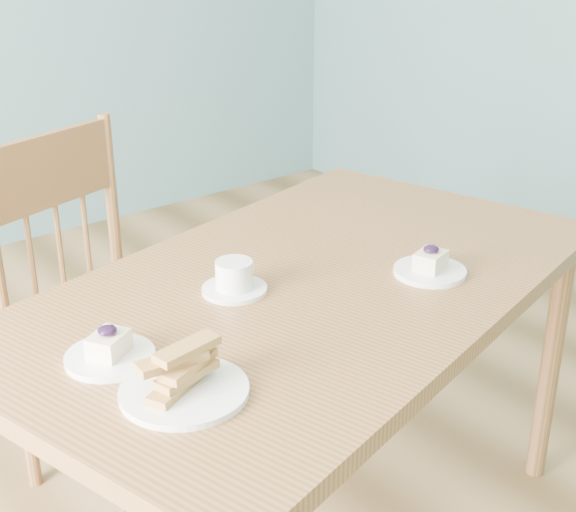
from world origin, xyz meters
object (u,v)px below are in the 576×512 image
(dining_table, at_px, (309,310))
(biscotti_plate, at_px, (184,380))
(cheesecake_plate_far, at_px, (110,352))
(coffee_cup, at_px, (235,279))
(cheesecake_plate_near, at_px, (430,267))
(dining_chair, at_px, (104,312))

(dining_table, relative_size, biscotti_plate, 7.32)
(cheesecake_plate_far, distance_m, biscotti_plate, 0.19)
(dining_table, bearing_deg, coffee_cup, 149.17)
(cheesecake_plate_near, height_order, cheesecake_plate_far, same)
(dining_table, xyz_separation_m, dining_chair, (-0.21, 0.63, -0.19))
(cheesecake_plate_far, distance_m, coffee_cup, 0.36)
(cheesecake_plate_far, xyz_separation_m, biscotti_plate, (0.05, -0.18, 0.01))
(coffee_cup, height_order, biscotti_plate, biscotti_plate)
(dining_chair, bearing_deg, biscotti_plate, -124.10)
(dining_table, relative_size, cheesecake_plate_far, 9.85)
(cheesecake_plate_near, bearing_deg, biscotti_plate, -174.33)
(dining_chair, height_order, cheesecake_plate_near, dining_chair)
(dining_table, bearing_deg, dining_chair, 94.98)
(cheesecake_plate_far, relative_size, biscotti_plate, 0.74)
(cheesecake_plate_near, distance_m, cheesecake_plate_far, 0.75)
(dining_table, height_order, dining_chair, dining_chair)
(coffee_cup, bearing_deg, dining_chair, 82.13)
(dining_chair, bearing_deg, coffee_cup, -102.87)
(cheesecake_plate_far, bearing_deg, coffee_cup, 14.84)
(dining_table, bearing_deg, biscotti_plate, -168.56)
(biscotti_plate, bearing_deg, cheesecake_plate_far, 104.23)
(dining_table, xyz_separation_m, biscotti_plate, (-0.47, -0.22, 0.11))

